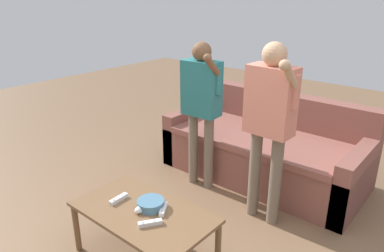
# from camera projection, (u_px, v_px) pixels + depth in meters

# --- Properties ---
(couch) EXTENTS (2.00, 0.96, 0.83)m
(couch) POSITION_uv_depth(u_px,v_px,m) (265.00, 149.00, 3.76)
(couch) COLOR brown
(couch) RESTS_ON ground
(coffee_table) EXTENTS (1.00, 0.57, 0.42)m
(coffee_table) POSITION_uv_depth(u_px,v_px,m) (143.00, 217.00, 2.50)
(coffee_table) COLOR brown
(coffee_table) RESTS_ON ground
(snack_bowl) EXTENTS (0.19, 0.19, 0.06)m
(snack_bowl) POSITION_uv_depth(u_px,v_px,m) (151.00, 204.00, 2.51)
(snack_bowl) COLOR teal
(snack_bowl) RESTS_ON coffee_table
(game_remote_nunchuk) EXTENTS (0.06, 0.09, 0.05)m
(game_remote_nunchuk) POSITION_uv_depth(u_px,v_px,m) (140.00, 209.00, 2.46)
(game_remote_nunchuk) COLOR white
(game_remote_nunchuk) RESTS_ON coffee_table
(player_right) EXTENTS (0.44, 0.34, 1.50)m
(player_right) POSITION_uv_depth(u_px,v_px,m) (270.00, 114.00, 2.79)
(player_right) COLOR #756656
(player_right) RESTS_ON ground
(player_left) EXTENTS (0.43, 0.30, 1.43)m
(player_left) POSITION_uv_depth(u_px,v_px,m) (201.00, 99.00, 3.35)
(player_left) COLOR #756656
(player_left) RESTS_ON ground
(game_remote_wand_near) EXTENTS (0.12, 0.15, 0.03)m
(game_remote_wand_near) POSITION_uv_depth(u_px,v_px,m) (150.00, 223.00, 2.33)
(game_remote_wand_near) COLOR white
(game_remote_wand_near) RESTS_ON coffee_table
(game_remote_wand_far) EXTENTS (0.05, 0.16, 0.03)m
(game_remote_wand_far) POSITION_uv_depth(u_px,v_px,m) (119.00, 199.00, 2.60)
(game_remote_wand_far) COLOR white
(game_remote_wand_far) RESTS_ON coffee_table
(game_remote_wand_spare) EXTENTS (0.11, 0.14, 0.03)m
(game_remote_wand_spare) POSITION_uv_depth(u_px,v_px,m) (163.00, 209.00, 2.48)
(game_remote_wand_spare) COLOR white
(game_remote_wand_spare) RESTS_ON coffee_table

